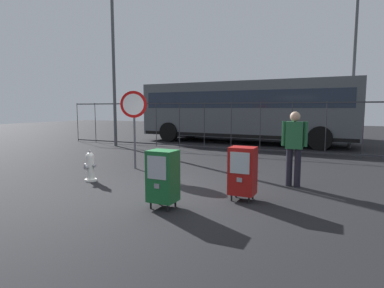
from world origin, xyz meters
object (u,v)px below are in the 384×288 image
at_px(newspaper_box_primary, 243,171).
at_px(stop_sign, 134,113).
at_px(newspaper_box_secondary, 163,176).
at_px(street_light_near_left, 113,37).
at_px(street_light_near_right, 356,32).
at_px(pedestrian, 294,144).
at_px(bus_far, 255,109).
at_px(bus_near, 245,109).
at_px(fire_hydrant, 90,167).
at_px(traffic_cone, 239,159).

distance_m(newspaper_box_primary, stop_sign, 4.23).
xyz_separation_m(newspaper_box_secondary, street_light_near_left, (-6.61, 7.01, 4.33)).
bearing_deg(newspaper_box_secondary, street_light_near_right, 73.55).
bearing_deg(street_light_near_right, pedestrian, -99.16).
relative_size(bus_far, street_light_near_right, 1.22).
xyz_separation_m(stop_sign, bus_far, (0.61, 11.69, 0.11)).
height_order(pedestrian, bus_near, bus_near).
distance_m(fire_hydrant, newspaper_box_secondary, 2.83).
bearing_deg(newspaper_box_secondary, newspaper_box_primary, 42.54).
xyz_separation_m(pedestrian, street_light_near_left, (-8.47, 4.44, 3.95)).
relative_size(newspaper_box_secondary, street_light_near_right, 0.12).
bearing_deg(newspaper_box_primary, bus_far, 102.96).
height_order(fire_hydrant, bus_far, bus_far).
relative_size(pedestrian, street_light_near_right, 0.19).
xyz_separation_m(fire_hydrant, bus_near, (1.04, 9.75, 1.36)).
relative_size(newspaper_box_primary, street_light_near_right, 0.12).
height_order(stop_sign, bus_far, bus_far).
bearing_deg(traffic_cone, stop_sign, -152.72).
bearing_deg(bus_far, pedestrian, -77.04).
bearing_deg(pedestrian, fire_hydrant, -161.19).
height_order(newspaper_box_primary, street_light_near_right, street_light_near_right).
distance_m(bus_near, bus_far, 3.72).
xyz_separation_m(stop_sign, pedestrian, (4.44, -0.24, -0.65)).
height_order(bus_far, street_light_near_right, street_light_near_right).
distance_m(stop_sign, traffic_cone, 3.32).
bearing_deg(fire_hydrant, stop_sign, 88.61).
distance_m(newspaper_box_primary, street_light_near_left, 10.69).
height_order(newspaper_box_primary, pedestrian, pedestrian).
height_order(traffic_cone, street_light_near_right, street_light_near_right).
distance_m(stop_sign, pedestrian, 4.49).
bearing_deg(stop_sign, fire_hydrant, -91.39).
xyz_separation_m(fire_hydrant, newspaper_box_secondary, (2.62, -1.04, 0.22)).
bearing_deg(traffic_cone, street_light_near_right, 65.05).
bearing_deg(street_light_near_left, fire_hydrant, -56.22).
distance_m(stop_sign, street_light_near_right, 10.39).
distance_m(pedestrian, bus_near, 8.95).
distance_m(pedestrian, street_light_near_right, 9.24).
bearing_deg(pedestrian, traffic_cone, 136.92).
distance_m(stop_sign, street_light_near_left, 6.69).
bearing_deg(pedestrian, newspaper_box_primary, -115.49).
distance_m(fire_hydrant, newspaper_box_primary, 3.76).
relative_size(bus_near, bus_far, 0.99).
bearing_deg(street_light_near_left, newspaper_box_primary, -37.63).
relative_size(fire_hydrant, street_light_near_right, 0.09).
xyz_separation_m(fire_hydrant, newspaper_box_primary, (3.75, -0.00, 0.22)).
height_order(fire_hydrant, pedestrian, pedestrian).
bearing_deg(newspaper_box_secondary, bus_far, 97.71).
height_order(newspaper_box_secondary, stop_sign, stop_sign).
bearing_deg(street_light_near_left, stop_sign, -46.18).
bearing_deg(stop_sign, street_light_near_right, 54.17).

